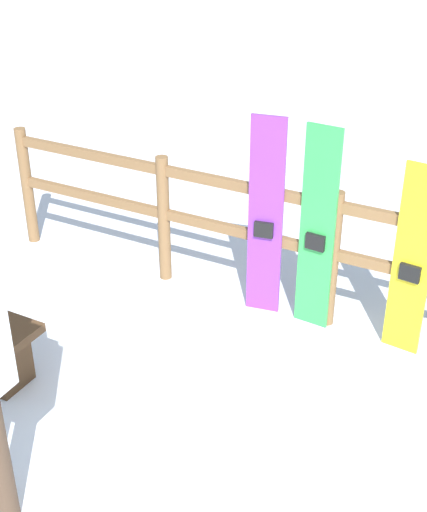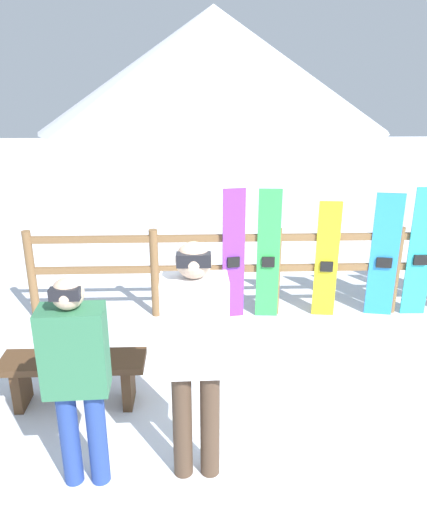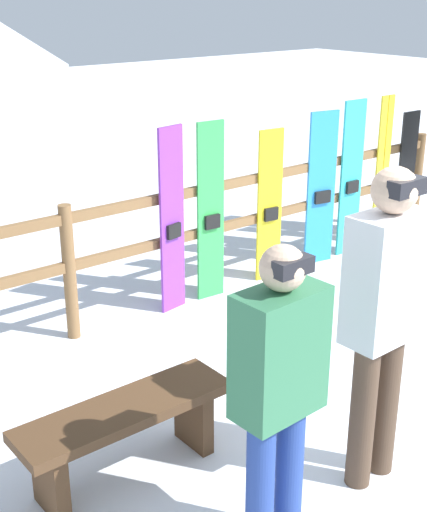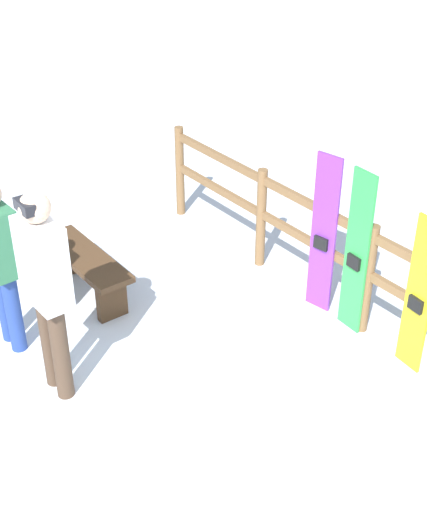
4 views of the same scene
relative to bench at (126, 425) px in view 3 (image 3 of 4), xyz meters
name	(u,v)px [view 3 (image 3 of 4)]	position (x,y,z in m)	size (l,w,h in m)	color
ground_plane	(416,391)	(2.01, -0.47, -0.33)	(40.00, 40.00, 0.00)	white
fence	(216,222)	(2.01, 1.71, 0.32)	(5.83, 0.10, 1.08)	brown
bench	(126,425)	(0.00, 0.00, 0.00)	(1.24, 0.36, 0.46)	#4C331E
person_plaid_green	(279,384)	(0.28, -0.89, 0.58)	(0.43, 0.25, 1.57)	navy
person_white	(384,307)	(1.06, -0.84, 0.71)	(0.44, 0.25, 1.78)	#4C3828
snowboard_purple	(172,222)	(1.50, 1.65, 0.44)	(0.26, 0.09, 1.56)	purple
snowboard_green	(211,213)	(1.90, 1.65, 0.44)	(0.26, 0.07, 1.55)	green
snowboard_yellow	(270,206)	(2.59, 1.65, 0.37)	(0.26, 0.08, 1.41)	yellow
snowboard_blue	(321,189)	(3.26, 1.65, 0.41)	(0.32, 0.10, 1.50)	#288CE0
snowboard_cyan	(351,179)	(3.69, 1.65, 0.44)	(0.29, 0.06, 1.56)	#2DBFCC
ski_pair_yellow	(382,171)	(4.17, 1.65, 0.45)	(0.20, 0.02, 1.56)	yellow
snowboard_black_stripe	(406,175)	(4.59, 1.65, 0.34)	(0.25, 0.06, 1.36)	black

